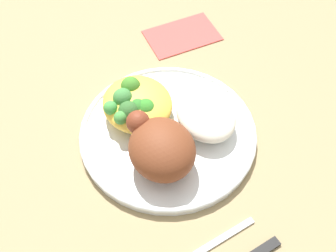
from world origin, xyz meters
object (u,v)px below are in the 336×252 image
Objects in this scene: napkin at (182,35)px; fork at (198,252)px; rice_pile at (206,115)px; mac_cheese_with_broccoli at (136,104)px; plate at (168,133)px; roasted_chicken at (161,148)px.

fork is at bearing 155.21° from napkin.
fork is at bearing 148.40° from rice_pile.
mac_cheese_with_broccoli is at bearing -4.64° from fork.
roasted_chicken is (-0.04, 0.03, 0.04)m from plate.
rice_pile is 0.10m from mac_cheese_with_broccoli.
plate is at bearing 146.85° from napkin.
rice_pile reaches higher than fork.
plate is 1.72× the size of fork.
napkin is (0.13, -0.14, -0.04)m from mac_cheese_with_broccoli.
mac_cheese_with_broccoli reaches higher than napkin.
rice_pile is 0.18m from fork.
plate is at bearing -36.80° from roasted_chicken.
fork is (-0.21, 0.02, -0.03)m from mac_cheese_with_broccoli.
fork is 0.38m from napkin.
napkin is (0.19, -0.06, -0.03)m from rice_pile.
rice_pile is at bearing -126.60° from mac_cheese_with_broccoli.
plate is 2.09× the size of napkin.
rice_pile is at bearing -102.79° from plate.
rice_pile is at bearing -70.28° from roasted_chicken.
roasted_chicken is at bearing -5.65° from fork.
fork is (-0.13, 0.01, -0.05)m from roasted_chicken.
napkin is at bearing -47.45° from mac_cheese_with_broccoli.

